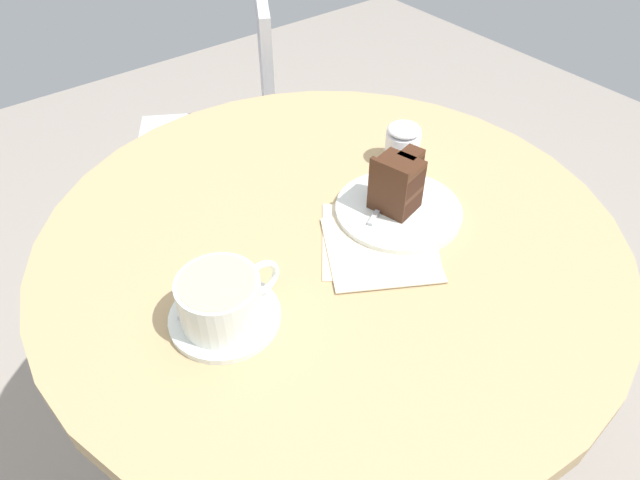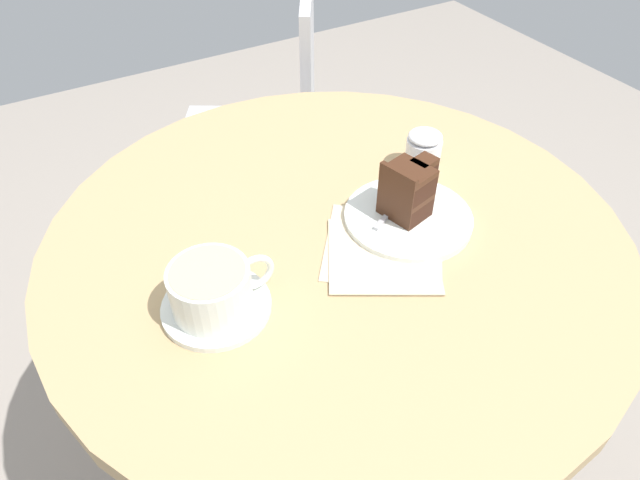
{
  "view_description": "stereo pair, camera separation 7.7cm",
  "coord_description": "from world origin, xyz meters",
  "px_view_note": "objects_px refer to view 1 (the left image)",
  "views": [
    {
      "loc": [
        -0.4,
        -0.49,
        1.29
      ],
      "look_at": [
        -0.05,
        -0.04,
        0.78
      ],
      "focal_mm": 32.0,
      "sensor_mm": 36.0,
      "label": 1
    },
    {
      "loc": [
        -0.33,
        -0.53,
        1.29
      ],
      "look_at": [
        -0.05,
        -0.04,
        0.78
      ],
      "focal_mm": 32.0,
      "sensor_mm": 36.0,
      "label": 2
    }
  ],
  "objects_px": {
    "saucer": "(225,317)",
    "napkin": "(380,244)",
    "cake_slice": "(398,183)",
    "cafe_chair": "(235,124)",
    "teaspoon": "(220,289)",
    "coffee_cup": "(221,299)",
    "cake_plate": "(398,210)",
    "fork": "(391,188)",
    "sugar_pot": "(403,144)"
  },
  "relations": [
    {
      "from": "napkin",
      "to": "cafe_chair",
      "type": "distance_m",
      "value": 0.82
    },
    {
      "from": "fork",
      "to": "cake_plate",
      "type": "bearing_deg",
      "value": -146.19
    },
    {
      "from": "fork",
      "to": "napkin",
      "type": "height_order",
      "value": "fork"
    },
    {
      "from": "coffee_cup",
      "to": "cake_plate",
      "type": "distance_m",
      "value": 0.32
    },
    {
      "from": "teaspoon",
      "to": "cake_slice",
      "type": "height_order",
      "value": "cake_slice"
    },
    {
      "from": "cafe_chair",
      "to": "cake_plate",
      "type": "bearing_deg",
      "value": 20.61
    },
    {
      "from": "teaspoon",
      "to": "cake_plate",
      "type": "bearing_deg",
      "value": -13.99
    },
    {
      "from": "cake_slice",
      "to": "napkin",
      "type": "height_order",
      "value": "cake_slice"
    },
    {
      "from": "coffee_cup",
      "to": "napkin",
      "type": "relative_size",
      "value": 0.58
    },
    {
      "from": "cake_slice",
      "to": "cafe_chair",
      "type": "relative_size",
      "value": 0.11
    },
    {
      "from": "fork",
      "to": "sugar_pot",
      "type": "bearing_deg",
      "value": 9.45
    },
    {
      "from": "teaspoon",
      "to": "sugar_pot",
      "type": "distance_m",
      "value": 0.41
    },
    {
      "from": "teaspoon",
      "to": "cake_plate",
      "type": "distance_m",
      "value": 0.3
    },
    {
      "from": "teaspoon",
      "to": "napkin",
      "type": "xyz_separation_m",
      "value": [
        0.23,
        -0.06,
        -0.01
      ]
    },
    {
      "from": "fork",
      "to": "cafe_chair",
      "type": "height_order",
      "value": "cafe_chair"
    },
    {
      "from": "cake_plate",
      "to": "cake_slice",
      "type": "height_order",
      "value": "cake_slice"
    },
    {
      "from": "cake_plate",
      "to": "cake_slice",
      "type": "relative_size",
      "value": 2.16
    },
    {
      "from": "saucer",
      "to": "napkin",
      "type": "bearing_deg",
      "value": -3.99
    },
    {
      "from": "cake_slice",
      "to": "coffee_cup",
      "type": "bearing_deg",
      "value": -174.74
    },
    {
      "from": "saucer",
      "to": "fork",
      "type": "distance_m",
      "value": 0.34
    },
    {
      "from": "saucer",
      "to": "cake_plate",
      "type": "xyz_separation_m",
      "value": [
        0.32,
        0.02,
        0.0
      ]
    },
    {
      "from": "sugar_pot",
      "to": "coffee_cup",
      "type": "bearing_deg",
      "value": -163.85
    },
    {
      "from": "cake_slice",
      "to": "teaspoon",
      "type": "bearing_deg",
      "value": 177.64
    },
    {
      "from": "teaspoon",
      "to": "cafe_chair",
      "type": "distance_m",
      "value": 0.86
    },
    {
      "from": "teaspoon",
      "to": "cake_slice",
      "type": "bearing_deg",
      "value": -12.53
    },
    {
      "from": "cafe_chair",
      "to": "sugar_pot",
      "type": "bearing_deg",
      "value": 28.17
    },
    {
      "from": "coffee_cup",
      "to": "sugar_pot",
      "type": "distance_m",
      "value": 0.44
    },
    {
      "from": "saucer",
      "to": "cake_plate",
      "type": "relative_size",
      "value": 0.73
    },
    {
      "from": "cake_plate",
      "to": "napkin",
      "type": "bearing_deg",
      "value": -152.66
    },
    {
      "from": "saucer",
      "to": "napkin",
      "type": "xyz_separation_m",
      "value": [
        0.25,
        -0.02,
        -0.0
      ]
    },
    {
      "from": "fork",
      "to": "saucer",
      "type": "bearing_deg",
      "value": 162.13
    },
    {
      "from": "sugar_pot",
      "to": "fork",
      "type": "bearing_deg",
      "value": -142.86
    },
    {
      "from": "coffee_cup",
      "to": "napkin",
      "type": "bearing_deg",
      "value": -3.31
    },
    {
      "from": "coffee_cup",
      "to": "cake_slice",
      "type": "relative_size",
      "value": 1.54
    },
    {
      "from": "saucer",
      "to": "napkin",
      "type": "distance_m",
      "value": 0.25
    },
    {
      "from": "saucer",
      "to": "cafe_chair",
      "type": "height_order",
      "value": "cafe_chair"
    },
    {
      "from": "sugar_pot",
      "to": "cake_slice",
      "type": "bearing_deg",
      "value": -137.42
    },
    {
      "from": "cake_slice",
      "to": "fork",
      "type": "distance_m",
      "value": 0.05
    },
    {
      "from": "napkin",
      "to": "cafe_chair",
      "type": "height_order",
      "value": "cafe_chair"
    },
    {
      "from": "cake_slice",
      "to": "cafe_chair",
      "type": "bearing_deg",
      "value": 80.2
    },
    {
      "from": "saucer",
      "to": "cake_slice",
      "type": "bearing_deg",
      "value": 4.79
    },
    {
      "from": "cafe_chair",
      "to": "fork",
      "type": "bearing_deg",
      "value": 21.8
    },
    {
      "from": "saucer",
      "to": "sugar_pot",
      "type": "relative_size",
      "value": 1.98
    },
    {
      "from": "cake_plate",
      "to": "cake_slice",
      "type": "xyz_separation_m",
      "value": [
        0.0,
        0.01,
        0.05
      ]
    },
    {
      "from": "cake_slice",
      "to": "cafe_chair",
      "type": "height_order",
      "value": "cafe_chair"
    },
    {
      "from": "teaspoon",
      "to": "fork",
      "type": "height_order",
      "value": "fork"
    },
    {
      "from": "teaspoon",
      "to": "cake_slice",
      "type": "relative_size",
      "value": 1.19
    },
    {
      "from": "teaspoon",
      "to": "coffee_cup",
      "type": "bearing_deg",
      "value": -124.29
    },
    {
      "from": "fork",
      "to": "cafe_chair",
      "type": "distance_m",
      "value": 0.74
    },
    {
      "from": "coffee_cup",
      "to": "cake_plate",
      "type": "height_order",
      "value": "coffee_cup"
    }
  ]
}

